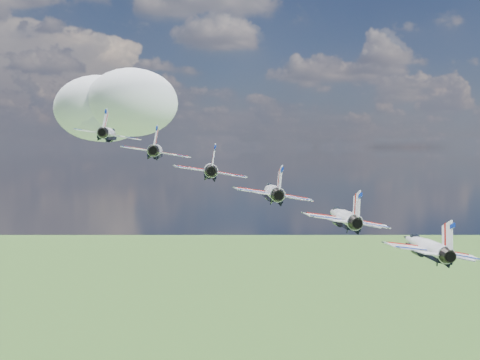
{
  "coord_description": "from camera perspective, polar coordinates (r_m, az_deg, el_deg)",
  "views": [
    {
      "loc": [
        -18.21,
        -90.1,
        145.8
      ],
      "look_at": [
        -1.06,
        -7.74,
        141.23
      ],
      "focal_mm": 45.0,
      "sensor_mm": 36.0,
      "label": 1
    }
  ],
  "objects": [
    {
      "name": "jet_3",
      "position": [
        81.53,
        3.03,
        -1.08
      ],
      "size": [
        12.54,
        16.17,
        5.97
      ],
      "primitive_type": null,
      "rotation": [
        0.0,
        0.16,
        -0.14
      ],
      "color": "silver"
    },
    {
      "name": "jet_1",
      "position": [
        93.84,
        -7.92,
        2.81
      ],
      "size": [
        12.54,
        16.17,
        5.97
      ],
      "primitive_type": null,
      "rotation": [
        0.0,
        0.16,
        -0.14
      ],
      "color": "silver"
    },
    {
      "name": "cloud_far",
      "position": [
        310.24,
        -9.72,
        6.64
      ],
      "size": [
        65.79,
        51.69,
        25.84
      ],
      "primitive_type": "ellipsoid",
      "color": "white"
    },
    {
      "name": "jet_4",
      "position": [
        76.91,
        9.68,
        -3.42
      ],
      "size": [
        12.54,
        16.17,
        5.97
      ],
      "primitive_type": null,
      "rotation": [
        0.0,
        0.16,
        -0.14
      ],
      "color": "silver"
    },
    {
      "name": "jet_2",
      "position": [
        87.23,
        -2.83,
        1.01
      ],
      "size": [
        12.54,
        16.17,
        5.97
      ],
      "primitive_type": null,
      "rotation": [
        0.0,
        0.16,
        -0.14
      ],
      "color": "white"
    },
    {
      "name": "jet_0",
      "position": [
        101.16,
        -12.32,
        4.34
      ],
      "size": [
        12.54,
        16.17,
        5.97
      ],
      "primitive_type": null,
      "rotation": [
        0.0,
        0.16,
        -0.14
      ],
      "color": "white"
    },
    {
      "name": "jet_5",
      "position": [
        73.6,
        17.09,
        -5.97
      ],
      "size": [
        12.54,
        16.17,
        5.97
      ],
      "primitive_type": null,
      "rotation": [
        0.0,
        0.16,
        -0.14
      ],
      "color": "silver"
    }
  ]
}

